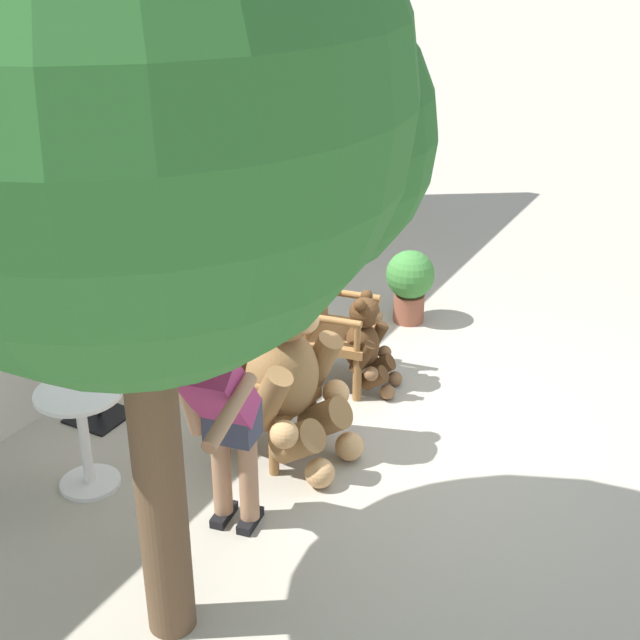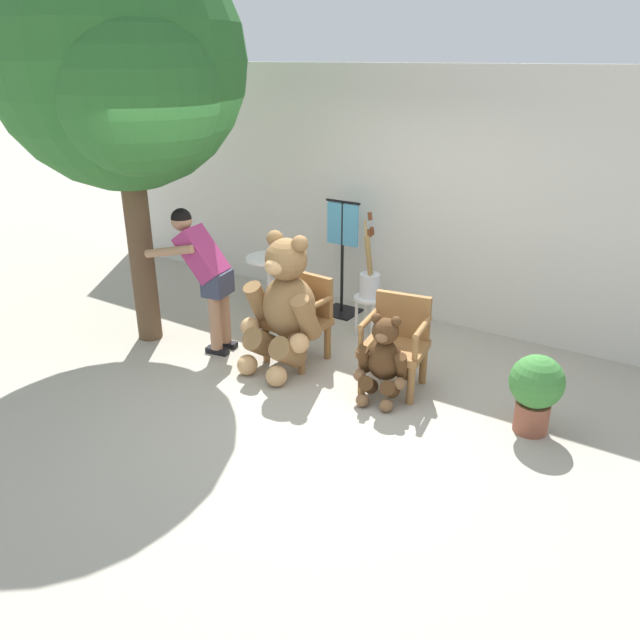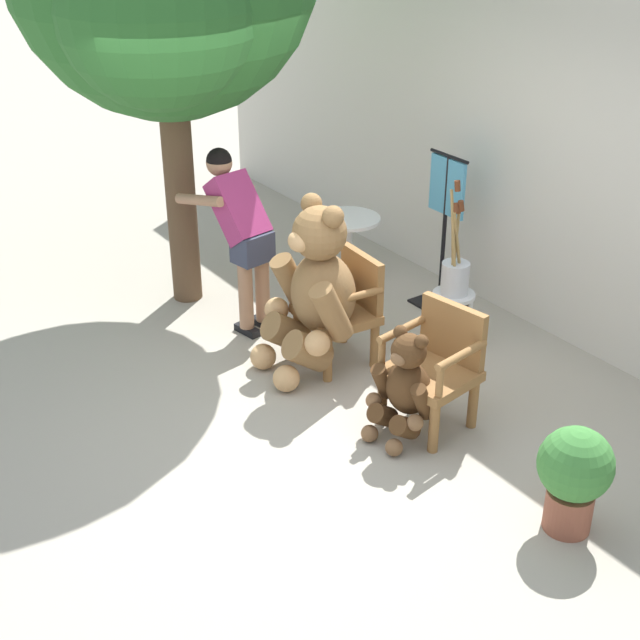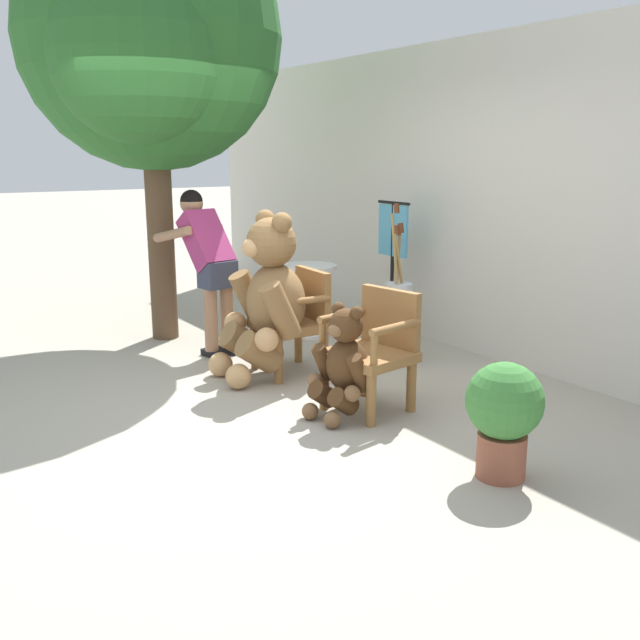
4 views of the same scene
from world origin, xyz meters
The scene contains 13 objects.
ground_plane centered at (0.00, 0.00, 0.00)m, with size 60.00×60.00×0.00m, color #A8A091.
back_wall centered at (0.00, 2.40, 1.40)m, with size 10.00×0.16×2.80m, color beige.
wooden_chair_left centered at (-0.54, 0.66, 0.46)m, with size 0.60×0.56×0.86m.
wooden_chair_right centered at (0.53, 0.65, 0.46)m, with size 0.64×0.60×0.86m.
teddy_bear_large centered at (-0.55, 0.40, 0.67)m, with size 0.82×0.79×1.36m.
teddy_bear_small centered at (0.55, 0.37, 0.39)m, with size 0.49×0.49×0.80m.
person_visitor centered at (-1.48, 0.31, 0.89)m, with size 0.80×0.57×1.48m.
white_stool centered at (-0.22, 1.51, 0.36)m, with size 0.34×0.34×0.46m.
brush_bucket centered at (-0.22, 1.51, 0.64)m, with size 0.22×0.22×0.94m.
round_side_table centered at (-1.49, 1.41, 0.45)m, with size 0.56×0.56×0.72m.
patio_tree centered at (-2.12, 0.10, 2.78)m, with size 2.53×2.41×4.04m.
potted_plant centered at (1.83, 0.57, 0.40)m, with size 0.44×0.44×0.68m.
clothing_display_stand centered at (-0.82, 1.92, 0.72)m, with size 0.44×0.40×1.36m.
Camera 1 is at (-5.00, -2.28, 3.58)m, focal length 50.00 mm.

